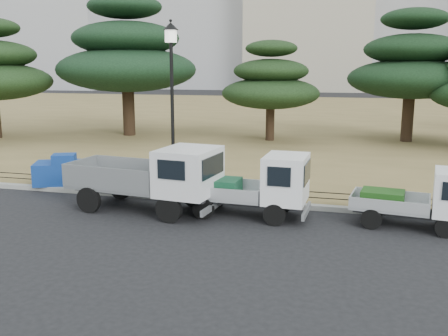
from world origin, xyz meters
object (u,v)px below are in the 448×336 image
(truck_kei_front, at_px, (256,186))
(tarp_pile, at_px, (60,171))
(truck_kei_rear, at_px, (422,199))
(street_lamp, at_px, (172,80))
(truck_large, at_px, (152,175))

(truck_kei_front, distance_m, tarp_pile, 7.84)
(truck_kei_rear, distance_m, street_lamp, 8.42)
(truck_large, relative_size, tarp_pile, 2.36)
(truck_kei_front, relative_size, truck_kei_rear, 1.08)
(truck_kei_rear, bearing_deg, tarp_pile, -179.93)
(truck_kei_front, distance_m, street_lamp, 4.56)
(truck_kei_front, relative_size, street_lamp, 0.64)
(street_lamp, height_order, tarp_pile, street_lamp)
(truck_large, distance_m, street_lamp, 3.29)
(truck_kei_front, xyz_separation_m, street_lamp, (-3.11, 1.45, 2.99))
(truck_kei_front, bearing_deg, truck_kei_rear, 3.00)
(truck_kei_front, distance_m, truck_kei_rear, 4.60)
(truck_large, relative_size, truck_kei_rear, 1.45)
(tarp_pile, bearing_deg, truck_kei_rear, -7.52)
(truck_kei_front, relative_size, tarp_pile, 1.76)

